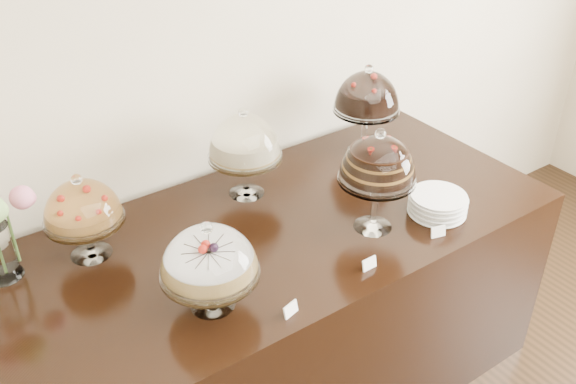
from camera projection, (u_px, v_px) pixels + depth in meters
wall_back at (256, 25)px, 2.67m from camera, size 5.00×0.04×3.00m
display_counter at (281, 311)px, 2.73m from camera, size 2.20×1.00×0.90m
cake_stand_sugar_sponge at (209, 257)px, 2.00m from camera, size 0.32×0.32×0.33m
cake_stand_choco_layer at (378, 163)px, 2.33m from camera, size 0.29×0.29×0.42m
cake_stand_cheesecake at (244, 141)px, 2.55m from camera, size 0.30×0.30×0.39m
cake_stand_dark_choco at (367, 95)px, 2.85m from camera, size 0.30×0.30×0.42m
cake_stand_fruit_tart at (82, 206)px, 2.23m from camera, size 0.28×0.28×0.34m
plate_stack at (438, 204)px, 2.54m from camera, size 0.22×0.22×0.08m
price_card_left at (291, 309)px, 2.06m from camera, size 0.06×0.03×0.04m
price_card_right at (438, 232)px, 2.42m from camera, size 0.06×0.03×0.04m
price_card_extra at (369, 264)px, 2.26m from camera, size 0.06×0.02×0.04m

